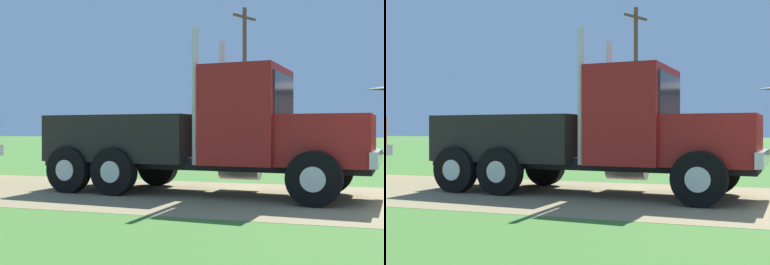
% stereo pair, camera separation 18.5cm
% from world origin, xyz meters
% --- Properties ---
extents(truck_foreground_white, '(8.07, 3.09, 3.73)m').
position_xyz_m(truck_foreground_white, '(-4.21, 0.40, 1.32)').
color(truck_foreground_white, black).
rests_on(truck_foreground_white, ground_plane).
extents(utility_pole_near, '(1.07, 2.05, 9.30)m').
position_xyz_m(utility_pole_near, '(-7.58, 20.35, 4.91)').
color(utility_pole_near, brown).
rests_on(utility_pole_near, ground_plane).
extents(tree_left, '(3.29, 3.29, 7.09)m').
position_xyz_m(tree_left, '(-10.21, 42.89, 5.22)').
color(tree_left, '#513823').
rests_on(tree_left, ground_plane).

